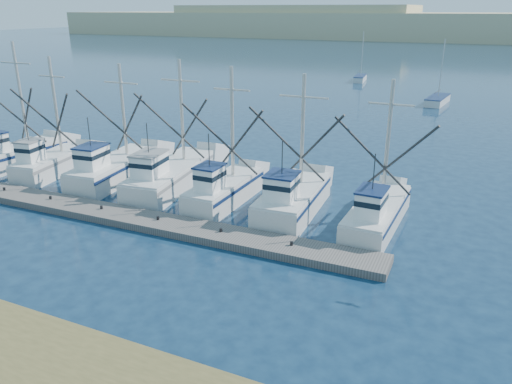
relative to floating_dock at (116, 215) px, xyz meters
The scene contains 6 objects.
ground 10.29m from the floating_dock, 34.38° to the right, with size 500.00×500.00×0.00m, color #0C2037.
floating_dock is the anchor object (origin of this frame).
dune_ridge 204.42m from the floating_dock, 87.62° to the left, with size 360.00×60.00×10.00m, color tan.
trawler_fleet 5.14m from the floating_dock, 92.93° to the left, with size 30.96×9.72×9.33m.
sailboat_near 49.12m from the floating_dock, 74.28° to the left, with size 2.63×6.80×8.10m.
sailboat_far 64.37m from the floating_dock, 90.77° to the left, with size 2.17×5.79×8.10m.
Camera 1 is at (10.28, -15.36, 11.62)m, focal length 35.00 mm.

